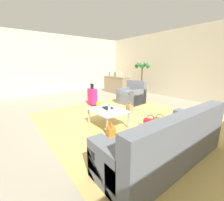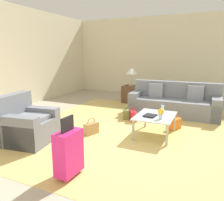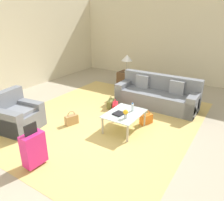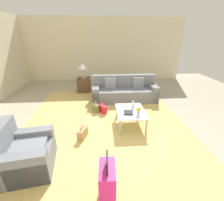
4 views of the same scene
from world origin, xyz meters
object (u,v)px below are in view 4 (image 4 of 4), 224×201
(handbag_olive, at_px, (95,107))
(handbag_tan, at_px, (83,133))
(flower_vase, at_px, (139,110))
(side_table, at_px, (84,85))
(handbag_orange, at_px, (137,111))
(coffee_table, at_px, (131,112))
(suitcase_magenta, at_px, (107,183))
(water_bottle, at_px, (133,104))
(armchair, at_px, (23,155))
(handbag_red, at_px, (103,109))
(couch, at_px, (124,92))
(coffee_table_book, at_px, (128,112))
(table_lamp, at_px, (83,67))

(handbag_olive, relative_size, handbag_tan, 1.00)
(flower_vase, relative_size, side_table, 0.35)
(handbag_orange, bearing_deg, coffee_table, 150.54)
(suitcase_magenta, bearing_deg, flower_vase, -25.53)
(water_bottle, xyz_separation_m, side_table, (2.60, 1.60, -0.24))
(coffee_table, bearing_deg, handbag_olive, 47.46)
(armchair, height_order, handbag_tan, armchair)
(armchair, bearing_deg, handbag_red, -34.61)
(side_table, distance_m, handbag_olive, 2.00)
(couch, distance_m, flower_vase, 2.03)
(water_bottle, distance_m, handbag_orange, 0.57)
(coffee_table, bearing_deg, suitcase_magenta, 160.71)
(water_bottle, distance_m, suitcase_magenta, 2.35)
(coffee_table_book, height_order, handbag_olive, coffee_table_book)
(coffee_table_book, xyz_separation_m, handbag_olive, (1.00, 0.88, -0.32))
(armchair, relative_size, coffee_table, 1.04)
(flower_vase, xyz_separation_m, handbag_tan, (-0.25, 1.38, -0.42))
(coffee_table, height_order, handbag_red, coffee_table)
(couch, height_order, handbag_red, couch)
(armchair, xyz_separation_m, handbag_tan, (0.84, -0.94, -0.18))
(armchair, bearing_deg, handbag_olive, -28.87)
(armchair, relative_size, coffee_table_book, 4.14)
(side_table, bearing_deg, flower_vase, -151.35)
(suitcase_magenta, xyz_separation_m, handbag_olive, (2.88, 0.26, -0.23))
(coffee_table, relative_size, handbag_olive, 2.67)
(table_lamp, xyz_separation_m, handbag_red, (-2.03, -0.77, -0.94))
(side_table, bearing_deg, water_bottle, -148.39)
(armchair, distance_m, handbag_tan, 1.28)
(coffee_table_book, bearing_deg, side_table, 33.30)
(handbag_orange, xyz_separation_m, handbag_olive, (0.33, 1.27, 0.00))
(water_bottle, bearing_deg, suitcase_magenta, 160.02)
(coffee_table_book, relative_size, suitcase_magenta, 0.28)
(side_table, distance_m, handbag_red, 2.17)
(coffee_table, relative_size, water_bottle, 4.68)
(couch, distance_m, coffee_table_book, 1.93)
(handbag_olive, bearing_deg, handbag_red, -115.03)
(table_lamp, height_order, handbag_orange, table_lamp)
(water_bottle, relative_size, flower_vase, 1.00)
(couch, relative_size, coffee_table_book, 9.75)
(flower_vase, distance_m, handbag_olive, 1.62)
(table_lamp, bearing_deg, handbag_tan, -175.22)
(side_table, relative_size, suitcase_magenta, 0.68)
(armchair, relative_size, flower_vase, 4.86)
(handbag_tan, bearing_deg, armchair, 131.73)
(flower_vase, bearing_deg, handbag_orange, -11.94)
(coffee_table, distance_m, table_lamp, 3.25)
(water_bottle, bearing_deg, handbag_red, 55.34)
(armchair, distance_m, suitcase_magenta, 1.62)
(coffee_table, xyz_separation_m, water_bottle, (0.20, -0.10, 0.15))
(handbag_red, relative_size, handbag_tan, 1.00)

